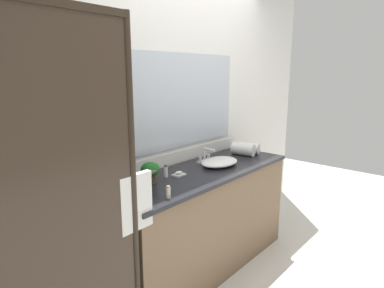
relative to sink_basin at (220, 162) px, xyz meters
name	(u,v)px	position (x,y,z in m)	size (l,w,h in m)	color
ground_plane	(203,267)	(-0.21, 0.01, -0.93)	(8.00, 8.00, 0.00)	silver
wall_back_with_mirror	(174,119)	(-0.21, 0.35, 0.37)	(4.40, 0.06, 2.60)	silver
vanity_cabinet	(203,220)	(-0.21, 0.02, -0.48)	(1.80, 0.58, 0.90)	brown
shower_enclosure	(71,210)	(-1.48, -0.18, 0.10)	(1.20, 0.59, 2.00)	#2D2319
sink_basin	(220,162)	(0.00, 0.00, 0.00)	(0.38, 0.27, 0.06)	white
faucet	(205,157)	(0.00, 0.16, 0.01)	(0.17, 0.14, 0.14)	silver
potted_plant	(150,171)	(-0.71, 0.10, 0.06)	(0.14, 0.14, 0.16)	#473828
soap_dish	(179,174)	(-0.45, 0.07, -0.02)	(0.10, 0.07, 0.04)	silver
amenity_bottle_body_wash	(168,192)	(-0.84, -0.21, 0.01)	(0.03, 0.03, 0.08)	silver
amenity_bottle_shampoo	(166,171)	(-0.54, 0.12, 0.01)	(0.03, 0.03, 0.10)	white
rolled_towel_near_edge	(249,148)	(0.55, 0.04, 0.02)	(0.10, 0.10, 0.20)	white
rolled_towel_middle	(243,149)	(0.44, 0.04, 0.03)	(0.12, 0.12, 0.22)	white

